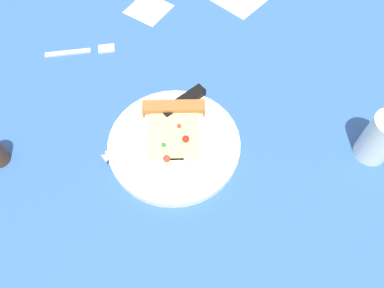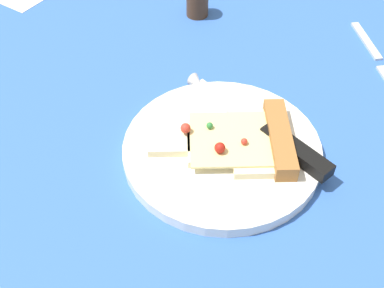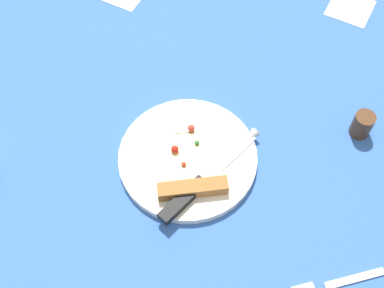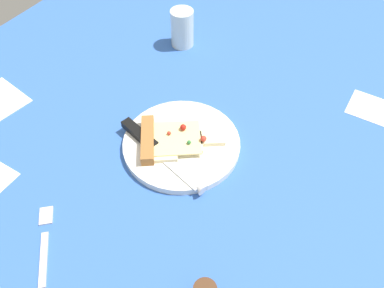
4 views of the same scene
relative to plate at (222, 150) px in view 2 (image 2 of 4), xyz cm
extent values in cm
cube|color=#3360B7|center=(7.33, -9.71, -2.29)|extent=(157.61, 157.61, 3.00)
cylinder|color=white|center=(0.00, 0.00, 0.00)|extent=(24.72, 24.72, 1.58)
cube|color=beige|center=(-2.28, 3.29, 1.29)|extent=(12.46, 11.20, 1.00)
cube|color=beige|center=(0.85, -1.23, 1.29)|extent=(9.11, 8.70, 1.00)
cube|color=beige|center=(3.70, -5.34, 1.29)|extent=(5.92, 6.32, 1.00)
cube|color=#EDD88C|center=(-0.57, 0.82, 1.94)|extent=(13.26, 13.46, 0.30)
cube|color=#9E6633|center=(-3.99, 5.75, 1.89)|extent=(11.35, 8.97, 2.20)
sphere|color=red|center=(-0.60, 2.62, 2.50)|extent=(0.82, 0.82, 0.82)
sphere|color=red|center=(1.58, -4.38, 2.73)|extent=(1.27, 1.27, 1.27)
sphere|color=#2D7A38|center=(-0.63, -2.26, 2.51)|extent=(0.83, 0.83, 0.83)
sphere|color=#B21E14|center=(2.09, 0.84, 2.75)|extent=(1.32, 1.32, 1.32)
cube|color=silver|center=(-6.71, -3.30, 0.94)|extent=(5.18, 12.09, 0.30)
cone|color=silver|center=(-8.34, -9.08, 0.94)|extent=(2.47, 2.47, 2.00)
cube|color=black|center=(-3.46, 8.25, 1.59)|extent=(4.83, 10.22, 1.60)
cylinder|color=#4C2D19|center=(-25.32, -20.05, 1.73)|extent=(3.71, 3.71, 5.04)
cube|color=silver|center=(-33.51, 6.86, -0.39)|extent=(8.24, 7.58, 0.80)
camera|label=1|loc=(23.02, -28.83, 60.97)|focal=35.55mm
camera|label=2|loc=(36.59, 19.59, 45.04)|focal=45.80mm
camera|label=3|loc=(-21.83, 40.16, 81.09)|focal=48.78mm
camera|label=4|loc=(-43.64, -28.72, 61.86)|focal=35.79mm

